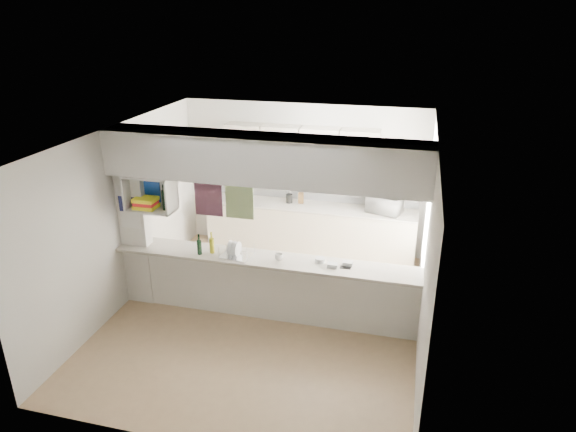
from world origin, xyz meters
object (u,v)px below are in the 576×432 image
(microwave, at_px, (385,204))
(bowl, at_px, (387,193))
(wine_bottles, at_px, (206,246))
(dish_rack, at_px, (236,250))

(microwave, distance_m, bowl, 0.18)
(bowl, relative_size, wine_bottles, 0.80)
(bowl, xyz_separation_m, wine_bottles, (-2.27, -2.19, -0.22))
(microwave, bearing_deg, dish_rack, 66.94)
(dish_rack, bearing_deg, microwave, 56.53)
(microwave, height_order, dish_rack, microwave)
(dish_rack, height_order, wine_bottles, wine_bottles)
(dish_rack, xyz_separation_m, wine_bottles, (-0.43, -0.03, 0.03))
(dish_rack, relative_size, wine_bottles, 1.43)
(bowl, bearing_deg, microwave, -130.36)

